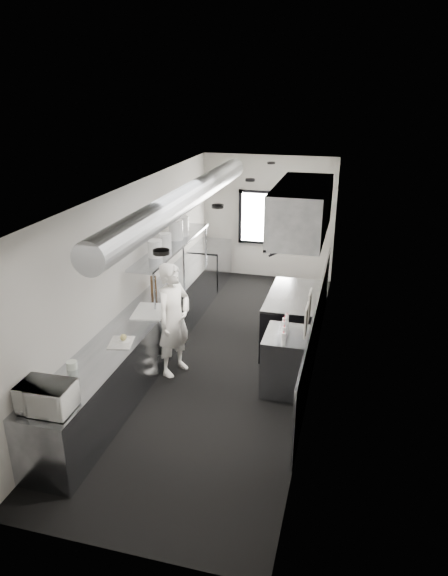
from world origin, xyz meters
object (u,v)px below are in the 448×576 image
Objects in this scene: exhaust_hood at (301,210)px; plate_stack_b at (165,241)px; microwave at (46,397)px; squeeze_bottle_a at (283,339)px; bottle_station at (286,362)px; deli_tub_b at (72,365)px; plate_stack_d at (182,226)px; prep_counter at (146,337)px; line_cook at (174,320)px; squeeze_bottle_c at (284,327)px; small_plate at (124,341)px; squeeze_bottle_d at (284,324)px; squeeze_bottle_b at (284,333)px; pass_shelf at (173,246)px; cutting_board at (150,311)px; far_work_table at (210,264)px; plate_stack_c at (176,230)px; deli_tub_a at (53,384)px; knife_block at (153,285)px; range at (292,320)px; squeeze_bottle_e at (287,319)px; plate_stack_a at (155,249)px.

exhaust_hood reaches higher than plate_stack_b.
microwave reaches higher than squeeze_bottle_a.
bottle_station is 3.23× the size of plate_stack_b.
deli_tub_b is 3.99m from plate_stack_d.
prep_counter is 3.34× the size of line_cook.
microwave is 0.89m from deli_tub_b.
line_cook reaches higher than squeeze_bottle_c.
squeeze_bottle_d is (2.11, 0.94, 0.08)m from small_plate.
prep_counter is at bearing 175.03° from bottle_station.
small_plate is at bearing -155.90° from squeeze_bottle_d.
squeeze_bottle_b is 0.28m from squeeze_bottle_d.
pass_shelf is 2.88m from squeeze_bottle_c.
microwave is 2.72m from cutting_board.
far_work_table is 6.65× the size of squeeze_bottle_d.
exhaust_hood is 2.46m from pass_shelf.
pass_shelf is at bearing -91.07° from far_work_table.
exhaust_hood is at bearing -14.07° from plate_stack_c.
squeeze_bottle_a reaches higher than deli_tub_b.
deli_tub_a is at bearing -91.68° from far_work_table.
plate_stack_b is 1.54× the size of squeeze_bottle_d.
knife_block is at bearing -171.82° from exhaust_hood.
plate_stack_c is (-0.08, -1.92, 1.30)m from far_work_table.
pass_shelf is 5.51× the size of microwave.
exhaust_hood is at bearing -14.81° from knife_block.
knife_block is (-2.37, -0.35, 0.55)m from range.
microwave is 0.46m from deli_tub_a.
prep_counter is 11.01× the size of microwave.
line_cook reaches higher than far_work_table.
bottle_station is at bearing -4.97° from prep_counter.
exhaust_hood is 11.69× the size of squeeze_bottle_c.
cutting_board is (-0.46, 0.17, 0.01)m from line_cook.
plate_stack_b reaches higher than squeeze_bottle_e.
plate_stack_c is at bearing 141.45° from squeeze_bottle_d.
plate_stack_d is (-2.30, 0.86, -0.64)m from exhaust_hood.
exhaust_hood is 16.07× the size of deli_tub_b.
deli_tub_a is at bearing 112.85° from microwave.
prep_counter and far_work_table have the same top height.
squeeze_bottle_a reaches higher than range.
range is (2.23, -0.30, -1.07)m from pass_shelf.
plate_stack_b reaches higher than cutting_board.
exhaust_hood reaches higher than prep_counter.
pass_shelf is at bearing 89.14° from microwave.
deli_tub_a is 3.14m from knife_block.
plate_stack_a is (-2.37, 0.94, 1.26)m from bottle_station.
plate_stack_c is 3.24m from squeeze_bottle_b.
plate_stack_c is (-0.63, 1.93, 0.85)m from line_cook.
knife_block is 2.63m from squeeze_bottle_c.
prep_counter is at bearing -88.44° from pass_shelf.
plate_stack_d is 2.10× the size of squeeze_bottle_b.
range is 8.50× the size of squeeze_bottle_c.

